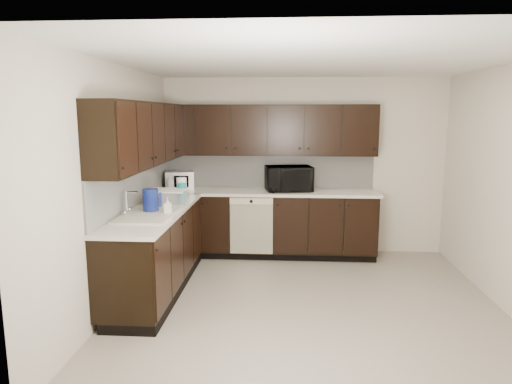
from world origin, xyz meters
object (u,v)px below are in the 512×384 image
sink (148,222)px  blue_pitcher (151,201)px  microwave (289,179)px  storage_bin (167,197)px  toaster_oven (180,180)px

sink → blue_pitcher: (-0.01, 0.18, 0.19)m
microwave → storage_bin: size_ratio=1.51×
sink → storage_bin: size_ratio=2.01×
microwave → blue_pitcher: (-1.49, -1.52, -0.04)m
microwave → blue_pitcher: microwave is taller
blue_pitcher → microwave: bearing=53.5°
storage_bin → sink: bearing=-93.1°
toaster_oven → storage_bin: (0.11, -1.11, -0.04)m
storage_bin → blue_pitcher: 0.51m
microwave → storage_bin: (-1.44, -1.01, -0.09)m
sink → toaster_oven: size_ratio=2.07×
microwave → toaster_oven: microwave is taller
blue_pitcher → toaster_oven: bearing=100.0°
storage_bin → microwave: bearing=35.2°
sink → blue_pitcher: bearing=93.5°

